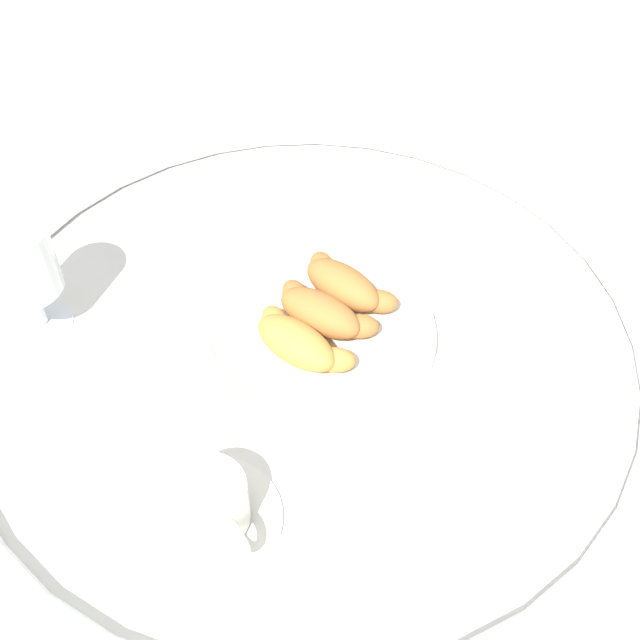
{
  "coord_description": "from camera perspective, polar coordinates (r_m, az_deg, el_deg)",
  "views": [
    {
      "loc": [
        0.35,
        -0.46,
        0.68
      ],
      "look_at": [
        0.01,
        0.02,
        0.03
      ],
      "focal_mm": 44.49,
      "sensor_mm": 36.0,
      "label": 1
    }
  ],
  "objects": [
    {
      "name": "croissant_large",
      "position": [
        0.84,
        -1.6,
        -1.6
      ],
      "size": [
        0.14,
        0.07,
        0.04
      ],
      "color": "#CC893D",
      "rests_on": "pastry_plate"
    },
    {
      "name": "folded_napkin",
      "position": [
        0.98,
        15.72,
        1.72
      ],
      "size": [
        0.11,
        0.11,
        0.01
      ],
      "primitive_type": "cube",
      "rotation": [
        0.0,
        0.0,
        0.02
      ],
      "color": "silver",
      "rests_on": "ground_plane"
    },
    {
      "name": "table_chrome_rim",
      "position": [
        0.89,
        -1.18,
        -1.1
      ],
      "size": [
        0.78,
        0.78,
        0.02
      ],
      "primitive_type": "torus",
      "color": "silver",
      "rests_on": "ground_plane"
    },
    {
      "name": "croissant_extra",
      "position": [
        0.9,
        1.76,
        2.58
      ],
      "size": [
        0.14,
        0.07,
        0.04
      ],
      "color": "#AD6B33",
      "rests_on": "pastry_plate"
    },
    {
      "name": "pastry_plate",
      "position": [
        0.89,
        -0.0,
        -0.81
      ],
      "size": [
        0.26,
        0.26,
        0.02
      ],
      "color": "silver",
      "rests_on": "ground_plane"
    },
    {
      "name": "croissant_small",
      "position": [
        0.87,
        0.12,
        0.57
      ],
      "size": [
        0.14,
        0.06,
        0.04
      ],
      "color": "#AD6B33",
      "rests_on": "pastry_plate"
    },
    {
      "name": "sugar_packet",
      "position": [
        0.82,
        12.2,
        -9.03
      ],
      "size": [
        0.06,
        0.05,
        0.01
      ],
      "primitive_type": "cube",
      "rotation": [
        0.0,
        0.0,
        0.28
      ],
      "color": "white",
      "rests_on": "ground_plane"
    },
    {
      "name": "ground_plane",
      "position": [
        0.89,
        -1.17,
        -1.6
      ],
      "size": [
        2.2,
        2.2,
        0.0
      ],
      "primitive_type": "plane",
      "color": "silver"
    },
    {
      "name": "coffee_cup_near",
      "position": [
        0.75,
        -7.97,
        -13.26
      ],
      "size": [
        0.14,
        0.14,
        0.06
      ],
      "color": "silver",
      "rests_on": "ground_plane"
    },
    {
      "name": "juice_glass_left",
      "position": [
        0.9,
        -20.68,
        3.63
      ],
      "size": [
        0.08,
        0.08,
        0.14
      ],
      "color": "white",
      "rests_on": "ground_plane"
    }
  ]
}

